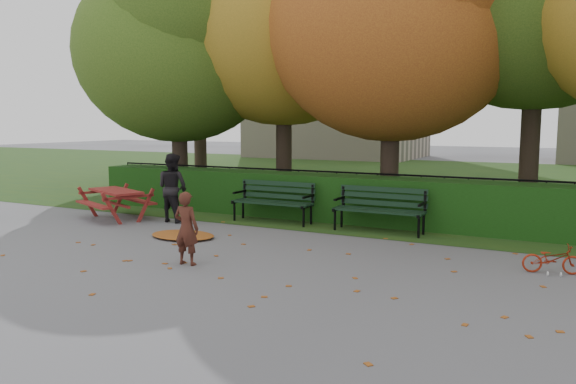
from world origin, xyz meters
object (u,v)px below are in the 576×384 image
at_px(bench_right, 380,206).
at_px(bicycle, 552,259).
at_px(tree_a, 181,34).
at_px(picnic_table, 116,196).
at_px(child, 186,228).
at_px(tree_c, 404,4).
at_px(tree_f, 202,18).
at_px(bench_left, 274,198).
at_px(adult, 173,188).

height_order(bench_right, bicycle, bench_right).
xyz_separation_m(tree_a, bench_right, (6.29, -1.88, -4.00)).
xyz_separation_m(picnic_table, child, (3.92, -2.53, 0.05)).
bearing_deg(tree_c, tree_f, 157.65).
bearing_deg(picnic_table, tree_f, 132.46).
distance_m(tree_a, tree_c, 6.04).
distance_m(picnic_table, child, 4.67).
xyz_separation_m(tree_a, bench_left, (3.89, -1.88, -4.00)).
xyz_separation_m(picnic_table, adult, (1.33, 0.35, 0.23)).
bearing_deg(bench_left, adult, -153.88).
bearing_deg(adult, bench_left, -148.69).
xyz_separation_m(bench_left, bicycle, (5.59, -1.84, -0.31)).
xyz_separation_m(bench_right, bicycle, (3.19, -1.84, -0.31)).
distance_m(bench_right, adult, 4.51).
bearing_deg(tree_a, picnic_table, -79.99).
distance_m(tree_c, adult, 6.64).
relative_size(adult, bicycle, 1.84).
distance_m(tree_f, bench_right, 11.19).
height_order(tree_f, child, tree_f).
bearing_deg(child, bicycle, -161.04).
xyz_separation_m(tree_f, child, (6.43, -9.39, -5.13)).
relative_size(bench_left, bicycle, 2.21).
distance_m(bench_right, bicycle, 3.69).
bearing_deg(tree_a, tree_f, 117.98).
xyz_separation_m(tree_c, bench_left, (-2.13, -2.26, -4.30)).
height_order(tree_f, bench_right, tree_f).
relative_size(tree_c, bicycle, 9.81).
distance_m(picnic_table, adult, 1.40).
relative_size(tree_c, bench_left, 4.44).
relative_size(child, bicycle, 1.39).
relative_size(tree_a, tree_f, 0.81).
bearing_deg(bench_left, picnic_table, -158.25).
bearing_deg(bench_left, tree_c, 46.64).
bearing_deg(child, tree_f, -58.64).
height_order(tree_a, tree_c, tree_c).
relative_size(tree_f, picnic_table, 4.82).
bearing_deg(tree_a, tree_c, 3.65).
relative_size(tree_c, bench_right, 4.44).
bearing_deg(bench_right, adult, -167.46).
relative_size(tree_f, child, 8.12).
bearing_deg(tree_a, bench_right, -16.61).
bearing_deg(child, tree_c, -107.13).
bearing_deg(picnic_table, bench_left, 44.13).
bearing_deg(bench_right, tree_f, 146.08).
height_order(tree_c, bench_left, tree_c).
height_order(tree_c, picnic_table, tree_c).
height_order(child, bicycle, child).
bearing_deg(bicycle, picnic_table, 72.65).
distance_m(tree_a, bicycle, 11.05).
xyz_separation_m(tree_c, bicycle, (3.45, -4.10, -4.61)).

